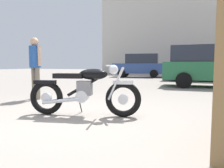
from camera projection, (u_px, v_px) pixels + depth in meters
ground_plane at (73, 119)px, 3.61m from camera, size 80.00×80.00×0.00m
vintage_motorcycle at (85, 91)px, 3.81m from camera, size 2.04×0.74×0.94m
bystander at (35, 62)px, 5.65m from camera, size 0.45×0.30×1.66m
pale_sedan_back at (201, 67)px, 12.22m from camera, size 4.23×1.97×1.67m
white_estate_far at (140, 65)px, 16.30m from camera, size 4.09×2.24×1.78m
dark_sedan_left at (219, 65)px, 8.72m from camera, size 4.80×2.18×1.74m
blue_hatchback_right at (196, 65)px, 16.14m from camera, size 4.13×2.34×1.78m
industrial_building at (199, 33)px, 26.44m from camera, size 22.18×14.44×17.81m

